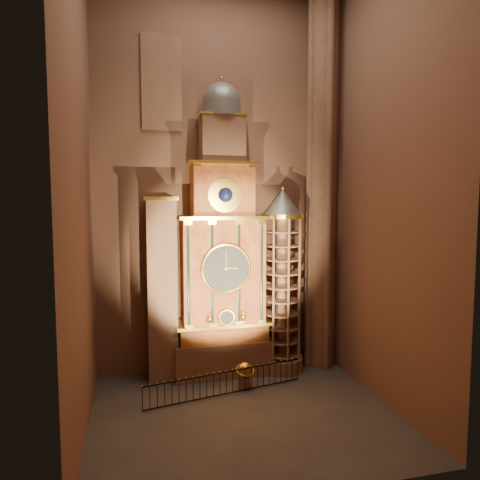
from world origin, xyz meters
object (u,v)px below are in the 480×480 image
object	(u,v)px
celestial_globe	(245,373)
iron_railing	(226,383)
stair_turret	(282,282)
astronomical_clock	(222,259)
portrait_tower	(162,289)

from	to	relation	value
celestial_globe	iron_railing	distance (m)	1.30
stair_turret	celestial_globe	xyz separation A→B (m)	(-2.75, -2.02, -4.42)
astronomical_clock	iron_railing	bearing A→B (deg)	-97.74
celestial_globe	portrait_tower	bearing A→B (deg)	150.99
astronomical_clock	stair_turret	bearing A→B (deg)	-4.30
iron_railing	stair_turret	bearing A→B (deg)	33.88
portrait_tower	celestial_globe	size ratio (longest dim) A/B	7.20
stair_turret	iron_railing	world-z (taller)	stair_turret
celestial_globe	astronomical_clock	bearing A→B (deg)	108.14
astronomical_clock	celestial_globe	xyz separation A→B (m)	(0.75, -2.28, -5.83)
portrait_tower	celestial_globe	xyz separation A→B (m)	(4.15, -2.30, -4.30)
portrait_tower	celestial_globe	distance (m)	6.40
stair_turret	celestial_globe	bearing A→B (deg)	-143.74
astronomical_clock	stair_turret	distance (m)	3.78
celestial_globe	iron_railing	xyz separation A→B (m)	(-1.14, -0.59, -0.19)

